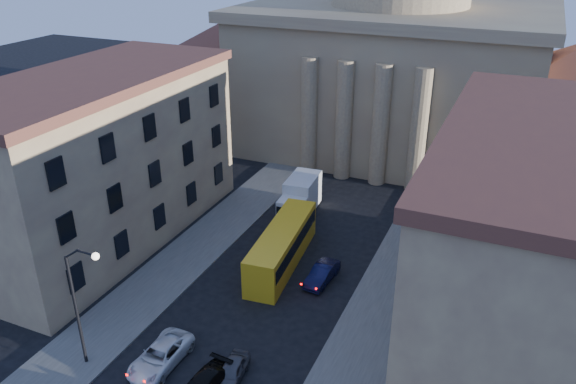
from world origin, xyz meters
The scene contains 11 objects.
sidewalk_left centered at (-8.50, 18.00, 0.07)m, with size 5.00×60.00×0.15m, color #504F49.
sidewalk_right centered at (8.50, 18.00, 0.07)m, with size 5.00×60.00×0.15m, color #504F49.
church centered at (0.00, 55.47, 11.88)m, with size 68.02×28.76×36.60m.
building_left centered at (-17.00, 22.00, 7.42)m, with size 11.60×26.60×14.70m.
building_right centered at (17.00, 22.00, 7.42)m, with size 11.60×26.60×14.70m.
street_lamp centered at (-6.97, 8.00, 5.29)m, with size 2.62×0.44×8.83m.
car_left_mid centered at (-3.01, 9.80, 0.70)m, with size 2.33×5.05×1.40m, color white.
car_right_far centered at (1.76, 10.44, 0.62)m, with size 1.46×3.64×1.24m, color #48484D.
car_right_distant centered at (3.16, 22.66, 0.68)m, with size 1.44×4.14×1.36m, color black.
city_bus centered at (-0.80, 23.81, 1.72)m, with size 3.69×11.56×3.20m.
box_truck centered at (-2.85, 32.56, 1.68)m, with size 2.98×6.61×3.54m.
Camera 1 is at (15.49, -12.35, 25.40)m, focal length 35.00 mm.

